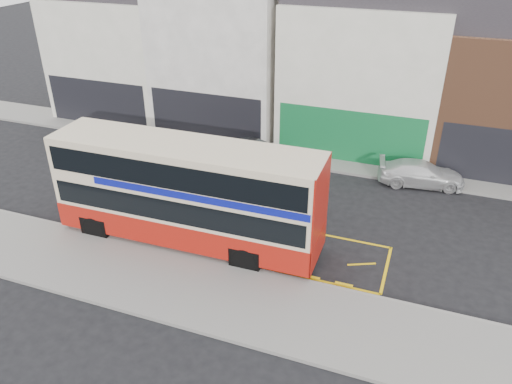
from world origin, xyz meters
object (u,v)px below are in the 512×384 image
at_px(bus_stop_post, 102,200).
at_px(street_tree_left, 92,67).
at_px(double_decker_bus, 188,192).
at_px(street_tree_right, 370,102).
at_px(car_grey, 256,153).
at_px(car_white, 421,173).
at_px(car_silver, 129,137).

xyz_separation_m(bus_stop_post, street_tree_left, (-9.50, 12.63, 1.75)).
bearing_deg(double_decker_bus, street_tree_right, 62.09).
distance_m(car_grey, car_white, 9.18).
bearing_deg(car_white, bus_stop_post, 119.87).
height_order(car_silver, car_white, car_silver).
relative_size(car_silver, street_tree_left, 0.75).
distance_m(car_grey, street_tree_right, 7.04).
bearing_deg(car_silver, car_white, -77.12).
bearing_deg(double_decker_bus, car_silver, 135.38).
height_order(double_decker_bus, street_tree_right, street_tree_right).
distance_m(street_tree_left, street_tree_right, 18.84).
distance_m(bus_stop_post, street_tree_right, 15.59).
relative_size(bus_stop_post, car_white, 0.67).
xyz_separation_m(car_white, street_tree_left, (-22.19, 2.49, 3.04)).
bearing_deg(street_tree_right, car_white, -33.96).
xyz_separation_m(car_silver, street_tree_right, (13.91, 3.46, 2.78)).
bearing_deg(car_white, car_silver, 85.20).
bearing_deg(car_grey, car_white, -81.09).
relative_size(car_grey, street_tree_right, 0.74).
relative_size(double_decker_bus, car_white, 2.60).
height_order(car_grey, street_tree_right, street_tree_right).
height_order(car_silver, street_tree_left, street_tree_left).
bearing_deg(double_decker_bus, street_tree_left, 137.84).
bearing_deg(bus_stop_post, street_tree_left, 123.11).
height_order(street_tree_left, street_tree_right, street_tree_left).
distance_m(car_white, street_tree_right, 4.94).
bearing_deg(bus_stop_post, double_decker_bus, 13.72).
bearing_deg(street_tree_left, car_grey, -12.97).
distance_m(bus_stop_post, car_grey, 10.33).
xyz_separation_m(double_decker_bus, street_tree_right, (5.76, 11.27, 1.05)).
bearing_deg(street_tree_right, double_decker_bus, -117.06).
relative_size(double_decker_bus, bus_stop_post, 3.90).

